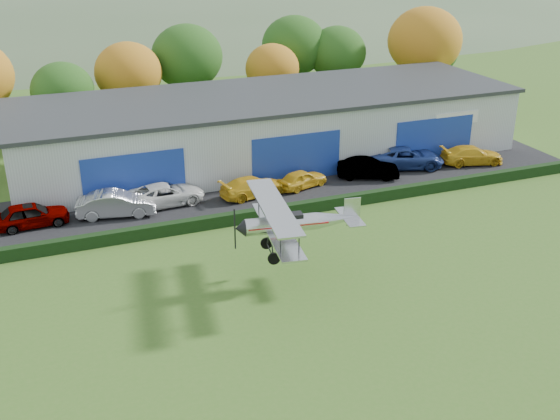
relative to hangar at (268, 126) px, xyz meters
name	(u,v)px	position (x,y,z in m)	size (l,w,h in m)	color
ground	(384,358)	(-5.00, -27.98, -2.66)	(300.00, 300.00, 0.00)	#3D6921
apron	(276,188)	(-2.00, -6.98, -2.63)	(48.00, 9.00, 0.05)	black
hedge	(302,208)	(-2.00, -11.78, -2.26)	(46.00, 0.60, 0.80)	black
hangar	(268,126)	(0.00, 0.00, 0.00)	(40.60, 12.60, 5.30)	#B2B7BC
tree_belt	(179,65)	(-4.15, 12.64, 2.95)	(75.70, 13.22, 10.12)	#3D2614
distant_hills	(58,68)	(-9.38, 112.02, -15.70)	(430.00, 196.00, 56.00)	#4C6642
car_0	(31,215)	(-18.91, -7.44, -1.81)	(1.87, 4.65, 1.59)	gray
car_1	(116,204)	(-13.62, -7.73, -1.77)	(1.78, 5.10, 1.68)	silver
car_2	(166,194)	(-10.16, -7.03, -1.86)	(2.47, 5.36, 1.49)	silver
car_3	(253,187)	(-4.07, -7.78, -1.91)	(1.95, 4.79, 1.39)	gold
car_4	(302,179)	(-0.20, -7.55, -1.94)	(1.56, 3.88, 1.32)	gold
car_5	(368,168)	(5.21, -7.58, -1.84)	(1.61, 4.63, 1.52)	gray
car_6	(406,157)	(9.10, -6.57, -1.77)	(2.77, 6.00, 1.67)	navy
car_7	(472,155)	(14.51, -7.78, -1.88)	(2.03, 4.99, 1.45)	gold
biplane	(292,222)	(-6.04, -19.72, 0.76)	(6.91, 7.92, 2.94)	silver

